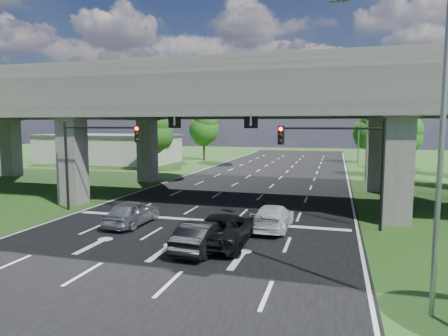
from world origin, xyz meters
The scene contains 19 objects.
ground centered at (0.00, 0.00, 0.00)m, with size 160.00×160.00×0.00m, color #284716.
road centered at (0.00, 10.00, 0.01)m, with size 18.00×120.00×0.03m, color black.
overpass centered at (0.00, 12.00, 7.92)m, with size 80.00×15.00×10.00m.
warehouse centered at (-26.00, 35.00, 2.00)m, with size 20.00×10.00×4.00m, color #9E9E99.
signal_right centered at (7.82, 3.94, 4.19)m, with size 5.76×0.54×6.00m.
signal_left centered at (-7.82, 3.94, 4.19)m, with size 5.76×0.54×6.00m.
streetlight_near centered at (10.10, -6.00, 5.85)m, with size 3.38×0.25×10.00m.
streetlight_far centered at (10.10, 24.00, 5.85)m, with size 3.38×0.25×10.00m.
streetlight_beyond centered at (10.10, 40.00, 5.85)m, with size 3.38×0.25×10.00m.
tree_left_near centered at (-13.95, 26.00, 4.82)m, with size 4.50×4.50×7.80m.
tree_left_mid centered at (-16.95, 34.00, 4.17)m, with size 3.91×3.90×6.76m.
tree_left_far centered at (-12.95, 42.00, 5.14)m, with size 4.80×4.80×8.32m.
tree_right_near centered at (13.05, 28.00, 4.50)m, with size 4.20×4.20×7.28m.
tree_right_mid centered at (16.05, 36.00, 4.17)m, with size 3.91×3.90×6.76m.
tree_right_far centered at (12.05, 44.00, 4.82)m, with size 4.50×4.50×7.80m.
car_silver centered at (-3.66, 1.30, 0.75)m, with size 1.70×4.23×1.44m, color #B7B9C0.
car_dark centered at (1.72, -1.99, 0.73)m, with size 1.48×4.25×1.40m, color black.
car_white centered at (4.28, 2.68, 0.70)m, with size 1.88×4.62×1.34m, color silver.
car_trailing centered at (2.41, -0.69, 0.78)m, with size 2.48×5.38×1.50m, color black.
Camera 1 is at (7.55, -18.92, 5.84)m, focal length 32.00 mm.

